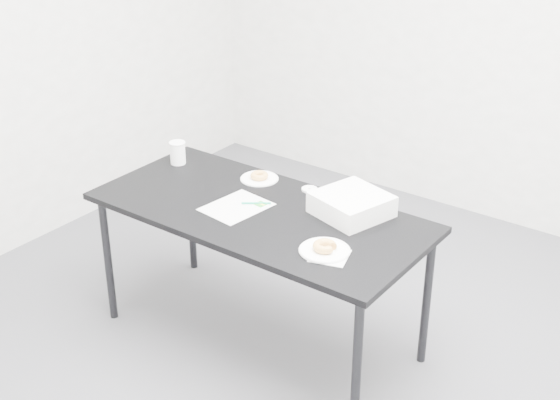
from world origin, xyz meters
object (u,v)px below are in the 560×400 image
Objects in this scene: scorecard at (236,207)px; donut_far at (259,176)px; pen at (256,203)px; plate_near at (325,250)px; plate_far at (259,179)px; bakery_box at (352,204)px; table at (260,220)px; coffee_cup at (178,153)px; donut_near at (325,246)px.

scorecard is 3.30× the size of donut_far.
plate_near is (0.52, -0.19, -0.00)m from pen.
donut_far is (-0.11, 0.32, 0.02)m from scorecard.
scorecard is at bearing -71.53° from plate_far.
bakery_box is at bearing -12.36° from pen.
table is at bearing -72.43° from pen.
bakery_box is (0.43, 0.19, 0.04)m from pen.
coffee_cup reaches higher than donut_far.
donut_near reaches higher than scorecard.
scorecard is 2.91× the size of donut_near.
donut_near is at bearing -3.25° from scorecard.
donut_near is (0.52, -0.19, 0.02)m from pen.
plate_near is at bearing -15.68° from coffee_cup.
pen reaches higher than table.
coffee_cup is at bearing 166.30° from scorecard.
scorecard is 2.47× the size of coffee_cup.
scorecard is at bearing -20.72° from coffee_cup.
plate_near is at bearing -3.25° from scorecard.
pen is 0.63× the size of plate_near.
donut_far is 0.60m from bakery_box.
pen is 0.72× the size of plate_far.
bakery_box is at bearing 104.00° from donut_near.
donut_near is (0.00, 0.00, 0.02)m from plate_near.
bakery_box is at bearing 35.69° from scorecard.
donut_far is (-0.22, 0.28, 0.08)m from table.
donut_near is at bearing -17.57° from table.
plate_far is at bearing 88.63° from pen.
donut_near is (0.48, -0.15, 0.08)m from table.
table is 0.50m from plate_near.
plate_far is 1.60× the size of coffee_cup.
pen is at bearing -55.39° from donut_far.
donut_near is 1.13× the size of donut_far.
scorecard is 0.56m from bakery_box.
donut_near reaches higher than table.
pen is at bearing 160.47° from donut_near.
coffee_cup is at bearing 164.32° from plate_near.
table is at bearing 162.44° from donut_near.
bakery_box reaches higher than donut_far.
table is 8.28× the size of plate_far.
plate_near is at bearing -17.57° from table.
plate_near is 2.41× the size of donut_far.
donut_near is at bearing -31.81° from donut_far.
donut_far reaches higher than plate_far.
plate_near is 1.13× the size of plate_far.
plate_near reaches higher than scorecard.
bakery_box reaches higher than scorecard.
plate_near is 0.02m from donut_near.
table is 11.51× the size of pen.
donut_far is at bearing 115.49° from scorecard.
scorecard is 0.34m from plate_far.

